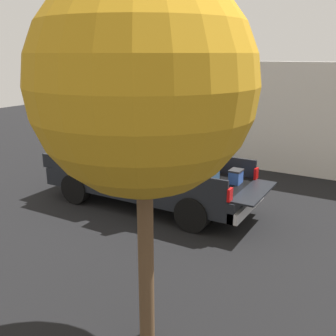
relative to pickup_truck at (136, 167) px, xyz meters
name	(u,v)px	position (x,y,z in m)	size (l,w,h in m)	color
ground_plane	(149,204)	(-0.37, 0.00, -0.98)	(40.00, 40.00, 0.00)	black
pickup_truck	(136,167)	(0.00, 0.00, 0.00)	(6.05, 2.06, 2.23)	black
building_facade	(226,114)	(-0.55, -4.87, 0.84)	(11.71, 0.36, 3.65)	silver
tree_background	(143,85)	(-3.15, 4.34, 2.55)	(2.72, 2.72, 4.91)	brown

